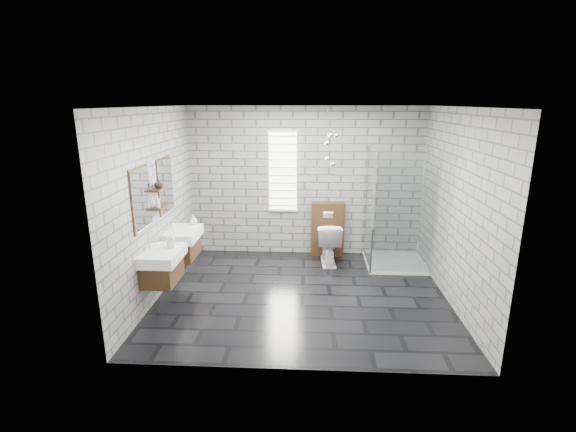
# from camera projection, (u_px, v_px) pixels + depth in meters

# --- Properties ---
(floor) EXTENTS (4.20, 3.60, 0.02)m
(floor) POSITION_uv_depth(u_px,v_px,m) (302.00, 295.00, 6.19)
(floor) COLOR black
(floor) RESTS_ON ground
(ceiling) EXTENTS (4.20, 3.60, 0.02)m
(ceiling) POSITION_uv_depth(u_px,v_px,m) (304.00, 106.00, 5.47)
(ceiling) COLOR white
(ceiling) RESTS_ON wall_back
(wall_back) EXTENTS (4.20, 0.02, 2.70)m
(wall_back) POSITION_uv_depth(u_px,v_px,m) (305.00, 182.00, 7.57)
(wall_back) COLOR gray
(wall_back) RESTS_ON floor
(wall_front) EXTENTS (4.20, 0.02, 2.70)m
(wall_front) POSITION_uv_depth(u_px,v_px,m) (299.00, 251.00, 4.09)
(wall_front) COLOR gray
(wall_front) RESTS_ON floor
(wall_left) EXTENTS (0.02, 3.60, 2.70)m
(wall_left) POSITION_uv_depth(u_px,v_px,m) (155.00, 204.00, 5.94)
(wall_left) COLOR gray
(wall_left) RESTS_ON floor
(wall_right) EXTENTS (0.02, 3.60, 2.70)m
(wall_right) POSITION_uv_depth(u_px,v_px,m) (456.00, 208.00, 5.72)
(wall_right) COLOR gray
(wall_right) RESTS_ON floor
(vanity_left) EXTENTS (0.47, 0.70, 1.57)m
(vanity_left) POSITION_uv_depth(u_px,v_px,m) (160.00, 257.00, 5.59)
(vanity_left) COLOR #432B14
(vanity_left) RESTS_ON wall_left
(vanity_right) EXTENTS (0.47, 0.70, 1.57)m
(vanity_right) POSITION_uv_depth(u_px,v_px,m) (181.00, 235.00, 6.48)
(vanity_right) COLOR #432B14
(vanity_right) RESTS_ON wall_left
(shelf_lower) EXTENTS (0.14, 0.30, 0.03)m
(shelf_lower) POSITION_uv_depth(u_px,v_px,m) (159.00, 207.00, 5.89)
(shelf_lower) COLOR #432B14
(shelf_lower) RESTS_ON wall_left
(shelf_upper) EXTENTS (0.14, 0.30, 0.03)m
(shelf_upper) POSITION_uv_depth(u_px,v_px,m) (158.00, 189.00, 5.82)
(shelf_upper) COLOR #432B14
(shelf_upper) RESTS_ON wall_left
(window) EXTENTS (0.56, 0.05, 1.48)m
(window) POSITION_uv_depth(u_px,v_px,m) (283.00, 171.00, 7.51)
(window) COLOR white
(window) RESTS_ON wall_back
(cistern_panel) EXTENTS (0.60, 0.20, 1.00)m
(cistern_panel) POSITION_uv_depth(u_px,v_px,m) (328.00, 229.00, 7.67)
(cistern_panel) COLOR #432B14
(cistern_panel) RESTS_ON floor
(flush_plate) EXTENTS (0.18, 0.01, 0.12)m
(flush_plate) POSITION_uv_depth(u_px,v_px,m) (328.00, 215.00, 7.49)
(flush_plate) COLOR silver
(flush_plate) RESTS_ON cistern_panel
(shower_enclosure) EXTENTS (1.00, 1.00, 2.03)m
(shower_enclosure) POSITION_uv_depth(u_px,v_px,m) (392.00, 239.00, 7.11)
(shower_enclosure) COLOR white
(shower_enclosure) RESTS_ON floor
(pendant_cluster) EXTENTS (0.24, 0.24, 0.99)m
(pendant_cluster) POSITION_uv_depth(u_px,v_px,m) (331.00, 147.00, 6.94)
(pendant_cluster) COLOR silver
(pendant_cluster) RESTS_ON ceiling
(toilet) EXTENTS (0.45, 0.75, 0.74)m
(toilet) POSITION_uv_depth(u_px,v_px,m) (328.00, 243.00, 7.33)
(toilet) COLOR white
(toilet) RESTS_ON floor
(soap_bottle_a) EXTENTS (0.11, 0.11, 0.21)m
(soap_bottle_a) POSITION_uv_depth(u_px,v_px,m) (171.00, 240.00, 5.65)
(soap_bottle_a) COLOR #B2B2B2
(soap_bottle_a) RESTS_ON vanity_left
(soap_bottle_b) EXTENTS (0.15, 0.15, 0.15)m
(soap_bottle_b) POSITION_uv_depth(u_px,v_px,m) (193.00, 219.00, 6.74)
(soap_bottle_b) COLOR #B2B2B2
(soap_bottle_b) RESTS_ON vanity_right
(soap_bottle_c) EXTENTS (0.09, 0.09, 0.18)m
(soap_bottle_c) POSITION_uv_depth(u_px,v_px,m) (158.00, 202.00, 5.79)
(soap_bottle_c) COLOR #B2B2B2
(soap_bottle_c) RESTS_ON shelf_lower
(vase) EXTENTS (0.15, 0.15, 0.13)m
(vase) POSITION_uv_depth(u_px,v_px,m) (159.00, 184.00, 5.82)
(vase) COLOR #B2B2B2
(vase) RESTS_ON shelf_upper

